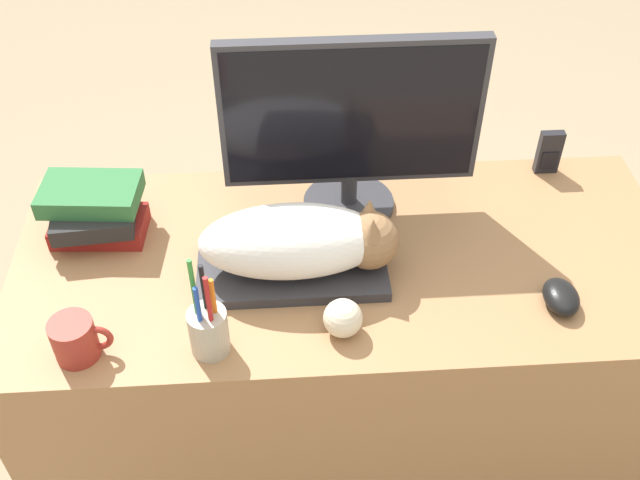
# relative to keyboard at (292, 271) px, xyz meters

# --- Properties ---
(desk) EXTENTS (1.41, 0.62, 0.73)m
(desk) POSITION_rel_keyboard_xyz_m (0.12, 0.05, -0.38)
(desk) COLOR #9E7047
(desk) RESTS_ON ground_plane
(keyboard) EXTENTS (0.39, 0.18, 0.02)m
(keyboard) POSITION_rel_keyboard_xyz_m (0.00, 0.00, 0.00)
(keyboard) COLOR #2D2D33
(keyboard) RESTS_ON desk
(cat) EXTENTS (0.40, 0.16, 0.14)m
(cat) POSITION_rel_keyboard_xyz_m (0.03, 0.00, 0.08)
(cat) COLOR white
(cat) RESTS_ON keyboard
(monitor) EXTENTS (0.54, 0.20, 0.41)m
(monitor) POSITION_rel_keyboard_xyz_m (0.14, 0.21, 0.22)
(monitor) COLOR #333338
(monitor) RESTS_ON desk
(computer_mouse) EXTENTS (0.07, 0.10, 0.04)m
(computer_mouse) POSITION_rel_keyboard_xyz_m (0.52, -0.12, 0.01)
(computer_mouse) COLOR black
(computer_mouse) RESTS_ON desk
(coffee_mug) EXTENTS (0.11, 0.08, 0.08)m
(coffee_mug) POSITION_rel_keyboard_xyz_m (-0.40, -0.18, 0.03)
(coffee_mug) COLOR #9E2D23
(coffee_mug) RESTS_ON desk
(pen_cup) EXTENTS (0.07, 0.07, 0.23)m
(pen_cup) POSITION_rel_keyboard_xyz_m (-0.16, -0.18, 0.04)
(pen_cup) COLOR #B2A893
(pen_cup) RESTS_ON desk
(baseball) EXTENTS (0.07, 0.07, 0.07)m
(baseball) POSITION_rel_keyboard_xyz_m (0.09, -0.16, 0.03)
(baseball) COLOR beige
(baseball) RESTS_ON desk
(phone) EXTENTS (0.05, 0.02, 0.11)m
(phone) POSITION_rel_keyboard_xyz_m (0.62, 0.31, 0.04)
(phone) COLOR black
(phone) RESTS_ON desk
(book_stack) EXTENTS (0.21, 0.18, 0.12)m
(book_stack) POSITION_rel_keyboard_xyz_m (-0.41, 0.16, 0.05)
(book_stack) COLOR maroon
(book_stack) RESTS_ON desk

